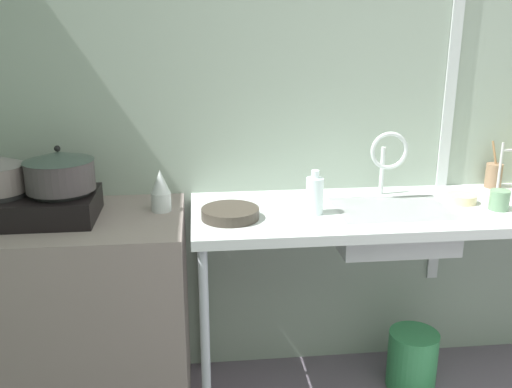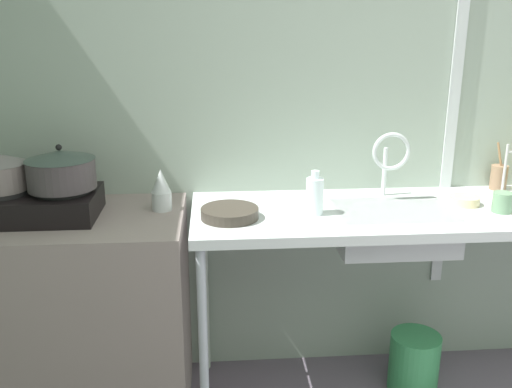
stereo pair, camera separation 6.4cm
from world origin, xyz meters
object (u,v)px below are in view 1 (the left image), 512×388
sink_basin (391,226)px  bottle_by_sink (315,195)px  cup_by_rack (499,200)px  frying_pan (230,213)px  faucet (388,154)px  stove (32,206)px  small_bowl_on_drainboard (462,199)px  percolator (161,191)px  bucket_on_floor (412,360)px  utensil_jar (494,175)px  pot_on_right_burner (60,171)px

sink_basin → bottle_by_sink: bearing=-175.2°
cup_by_rack → frying_pan: bearing=179.5°
faucet → bottle_by_sink: (-0.35, -0.17, -0.12)m
faucet → frying_pan: (-0.69, -0.19, -0.18)m
stove → small_bowl_on_drainboard: (1.76, 0.03, -0.04)m
percolator → small_bowl_on_drainboard: (1.26, -0.03, -0.07)m
stove → percolator: (0.49, 0.06, 0.03)m
percolator → bottle_by_sink: bearing=-9.4°
frying_pan → bucket_on_floor: size_ratio=0.83×
bottle_by_sink → utensil_jar: (0.90, 0.28, -0.02)m
stove → bucket_on_floor: (1.60, 0.01, -0.80)m
bottle_by_sink → bucket_on_floor: bottle_by_sink is taller
stove → percolator: percolator is taller
faucet → bottle_by_sink: 0.41m
sink_basin → cup_by_rack: 0.45m
sink_basin → faucet: faucet is taller
pot_on_right_burner → cup_by_rack: (1.74, -0.08, -0.15)m
cup_by_rack → utensil_jar: (0.14, 0.31, 0.02)m
stove → bottle_by_sink: 1.10m
bottle_by_sink → bucket_on_floor: bearing=6.4°
percolator → frying_pan: percolator is taller
cup_by_rack → bucket_on_floor: (-0.27, 0.09, -0.79)m
sink_basin → frying_pan: 0.68m
percolator → cup_by_rack: 1.38m
frying_pan → bucket_on_floor: 1.14m
frying_pan → utensil_jar: utensil_jar is taller
stove → utensil_jar: utensil_jar is taller
stove → sink_basin: stove is taller
stove → small_bowl_on_drainboard: 1.76m
sink_basin → bottle_by_sink: (-0.34, -0.03, 0.16)m
cup_by_rack → small_bowl_on_drainboard: 0.15m
faucet → utensil_jar: faucet is taller
frying_pan → cup_by_rack: cup_by_rack is taller
frying_pan → cup_by_rack: size_ratio=2.77×
pot_on_right_burner → bottle_by_sink: 0.99m
pot_on_right_burner → sink_basin: bearing=-0.7°
stove → cup_by_rack: bearing=-2.4°
sink_basin → bucket_on_floor: (0.16, 0.03, -0.67)m
small_bowl_on_drainboard → utensil_jar: bearing=39.9°
pot_on_right_burner → utensil_jar: size_ratio=1.22×
small_bowl_on_drainboard → frying_pan: bearing=-174.5°
small_bowl_on_drainboard → utensil_jar: utensil_jar is taller
faucet → small_bowl_on_drainboard: size_ratio=2.43×
percolator → bottle_by_sink: size_ratio=0.96×
sink_basin → pot_on_right_burner: bearing=179.3°
faucet → bottle_by_sink: faucet is taller
cup_by_rack → bottle_by_sink: bearing=177.4°
faucet → bucket_on_floor: faucet is taller
percolator → frying_pan: 0.31m
pot_on_right_burner → bucket_on_floor: (1.48, 0.01, -0.94)m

